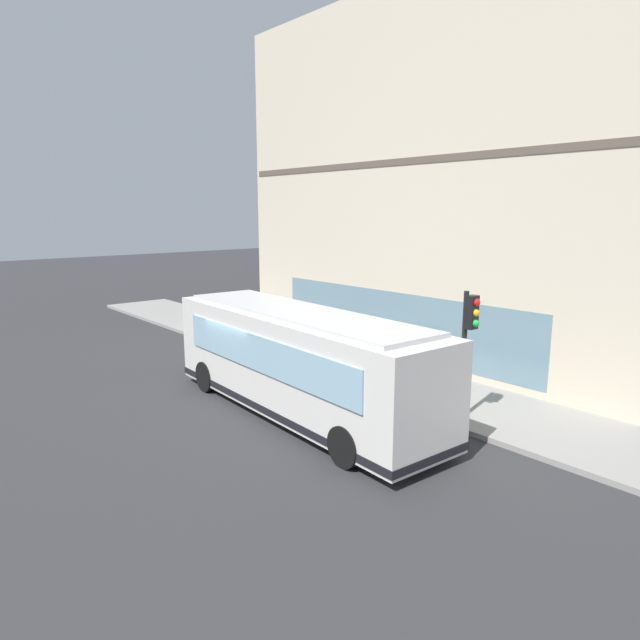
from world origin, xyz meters
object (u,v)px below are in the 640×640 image
at_px(pedestrian_walking_along_curb, 267,315).
at_px(pedestrian_by_light_pole, 322,332).
at_px(traffic_light_near_corner, 469,332).
at_px(city_bus_nearside, 299,363).
at_px(fire_hydrant, 414,368).
at_px(newspaper_vending_box, 326,338).

height_order(pedestrian_walking_along_curb, pedestrian_by_light_pole, pedestrian_walking_along_curb).
bearing_deg(traffic_light_near_corner, pedestrian_by_light_pole, 78.04).
bearing_deg(city_bus_nearside, pedestrian_walking_along_curb, 60.17).
bearing_deg(traffic_light_near_corner, fire_hydrant, 60.09).
relative_size(traffic_light_near_corner, pedestrian_by_light_pole, 2.24).
relative_size(city_bus_nearside, pedestrian_walking_along_curb, 5.84).
bearing_deg(fire_hydrant, city_bus_nearside, 178.28).
xyz_separation_m(city_bus_nearside, traffic_light_near_corner, (2.94, -3.62, 1.09)).
relative_size(city_bus_nearside, fire_hydrant, 13.71).
bearing_deg(newspaper_vending_box, pedestrian_walking_along_curb, 100.42).
bearing_deg(fire_hydrant, pedestrian_by_light_pole, 93.71).
bearing_deg(fire_hydrant, newspaper_vending_box, 84.82).
bearing_deg(pedestrian_by_light_pole, city_bus_nearside, -136.50).
relative_size(fire_hydrant, pedestrian_walking_along_curb, 0.43).
distance_m(traffic_light_near_corner, fire_hydrant, 4.53).
height_order(pedestrian_walking_along_curb, newspaper_vending_box, pedestrian_walking_along_curb).
xyz_separation_m(traffic_light_near_corner, newspaper_vending_box, (2.46, 8.65, -2.04)).
relative_size(traffic_light_near_corner, pedestrian_walking_along_curb, 2.06).
xyz_separation_m(city_bus_nearside, pedestrian_by_light_pole, (4.64, 4.40, -0.49)).
bearing_deg(fire_hydrant, pedestrian_walking_along_curb, 90.96).
height_order(city_bus_nearside, newspaper_vending_box, city_bus_nearside).
xyz_separation_m(traffic_light_near_corner, fire_hydrant, (1.99, 3.47, -2.13)).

